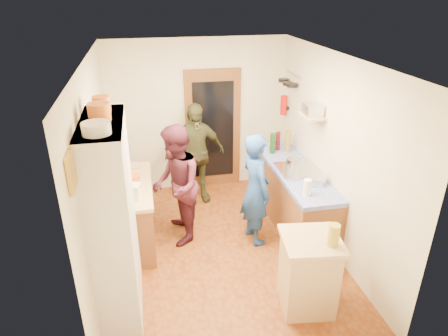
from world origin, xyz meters
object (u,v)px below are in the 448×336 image
object	(u,v)px
hutch_body	(114,222)
island_base	(308,275)
person_hob	(258,190)
right_counter_base	(292,197)
person_left	(178,184)
person_back	(196,154)

from	to	relation	value
hutch_body	island_base	size ratio (longest dim) A/B	2.56
hutch_body	person_hob	xyz separation A→B (m)	(1.84, 0.93, -0.30)
right_counter_base	person_hob	bearing A→B (deg)	-150.39
hutch_body	person_left	world-z (taller)	hutch_body
island_base	person_left	bearing A→B (deg)	126.96
hutch_body	person_hob	size ratio (longest dim) A/B	1.37
person_hob	person_left	distance (m)	1.10
island_base	right_counter_base	bearing A→B (deg)	74.92
island_base	person_back	world-z (taller)	person_back
right_counter_base	person_back	distance (m)	1.70
hutch_body	person_back	distance (m)	2.56
island_base	person_left	size ratio (longest dim) A/B	0.51
hutch_body	person_back	world-z (taller)	hutch_body
person_hob	person_back	size ratio (longest dim) A/B	0.95
hutch_body	island_base	xyz separation A→B (m)	(2.03, -0.44, -0.67)
person_hob	person_left	xyz separation A→B (m)	(-1.06, 0.30, 0.05)
hutch_body	island_base	bearing A→B (deg)	-12.28
island_base	person_back	distance (m)	2.87
island_base	person_hob	xyz separation A→B (m)	(-0.19, 1.37, 0.37)
island_base	person_back	bearing A→B (deg)	107.69
right_counter_base	person_left	size ratio (longest dim) A/B	1.29
right_counter_base	person_left	world-z (taller)	person_left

